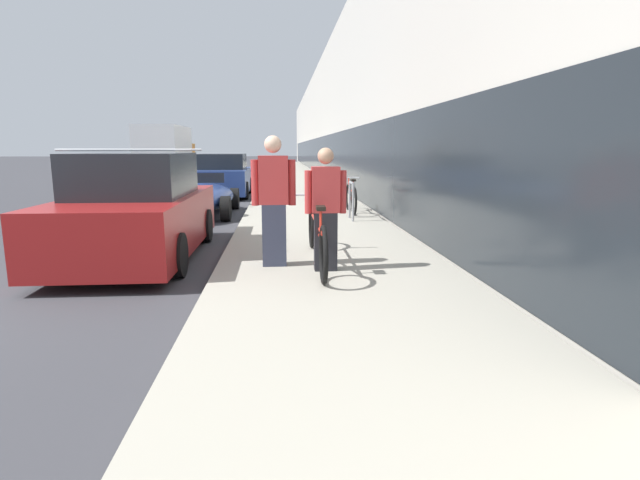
{
  "coord_description": "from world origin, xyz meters",
  "views": [
    {
      "loc": [
        4.4,
        -5.25,
        1.69
      ],
      "look_at": [
        5.84,
        12.69,
        -1.61
      ],
      "focal_mm": 28.0,
      "sensor_mm": 36.0,
      "label": 1
    }
  ],
  "objects_px": {
    "parked_sedan_far": "(223,177)",
    "bike_rack_hoop": "(351,197)",
    "vintage_roadster_curbside": "(199,197)",
    "tandem_bicycle": "(317,236)",
    "moving_truck": "(166,152)",
    "person_bystander": "(274,201)",
    "person_rider": "(326,210)",
    "cruiser_bike_nearest": "(351,198)",
    "parked_sedan_curbside": "(138,211)"
  },
  "relations": [
    {
      "from": "bike_rack_hoop",
      "to": "vintage_roadster_curbside",
      "type": "xyz_separation_m",
      "value": [
        -3.67,
        2.04,
        -0.18
      ]
    },
    {
      "from": "vintage_roadster_curbside",
      "to": "parked_sedan_far",
      "type": "relative_size",
      "value": 1.03
    },
    {
      "from": "bike_rack_hoop",
      "to": "moving_truck",
      "type": "bearing_deg",
      "value": 112.79
    },
    {
      "from": "tandem_bicycle",
      "to": "bike_rack_hoop",
      "type": "distance_m",
      "value": 4.39
    },
    {
      "from": "bike_rack_hoop",
      "to": "moving_truck",
      "type": "relative_size",
      "value": 0.12
    },
    {
      "from": "tandem_bicycle",
      "to": "person_rider",
      "type": "xyz_separation_m",
      "value": [
        0.09,
        -0.38,
        0.42
      ]
    },
    {
      "from": "bike_rack_hoop",
      "to": "moving_truck",
      "type": "height_order",
      "value": "moving_truck"
    },
    {
      "from": "vintage_roadster_curbside",
      "to": "tandem_bicycle",
      "type": "bearing_deg",
      "value": -67.67
    },
    {
      "from": "parked_sedan_curbside",
      "to": "person_bystander",
      "type": "bearing_deg",
      "value": -29.68
    },
    {
      "from": "tandem_bicycle",
      "to": "person_bystander",
      "type": "relative_size",
      "value": 1.67
    },
    {
      "from": "tandem_bicycle",
      "to": "parked_sedan_curbside",
      "type": "height_order",
      "value": "parked_sedan_curbside"
    },
    {
      "from": "cruiser_bike_nearest",
      "to": "vintage_roadster_curbside",
      "type": "relative_size",
      "value": 0.41
    },
    {
      "from": "vintage_roadster_curbside",
      "to": "bike_rack_hoop",
      "type": "bearing_deg",
      "value": -29.03
    },
    {
      "from": "tandem_bicycle",
      "to": "person_rider",
      "type": "relative_size",
      "value": 1.83
    },
    {
      "from": "bike_rack_hoop",
      "to": "cruiser_bike_nearest",
      "type": "xyz_separation_m",
      "value": [
        0.17,
        1.25,
        -0.15
      ]
    },
    {
      "from": "bike_rack_hoop",
      "to": "moving_truck",
      "type": "distance_m",
      "value": 21.39
    },
    {
      "from": "person_rider",
      "to": "parked_sedan_far",
      "type": "xyz_separation_m",
      "value": [
        -2.6,
        11.81,
        -0.22
      ]
    },
    {
      "from": "bike_rack_hoop",
      "to": "person_rider",
      "type": "bearing_deg",
      "value": -102.19
    },
    {
      "from": "tandem_bicycle",
      "to": "bike_rack_hoop",
      "type": "xyz_separation_m",
      "value": [
        1.09,
        4.25,
        0.14
      ]
    },
    {
      "from": "person_bystander",
      "to": "bike_rack_hoop",
      "type": "relative_size",
      "value": 2.05
    },
    {
      "from": "person_bystander",
      "to": "cruiser_bike_nearest",
      "type": "bearing_deg",
      "value": 71.7
    },
    {
      "from": "parked_sedan_far",
      "to": "cruiser_bike_nearest",
      "type": "bearing_deg",
      "value": -57.54
    },
    {
      "from": "vintage_roadster_curbside",
      "to": "parked_sedan_far",
      "type": "distance_m",
      "value": 5.15
    },
    {
      "from": "person_bystander",
      "to": "tandem_bicycle",
      "type": "bearing_deg",
      "value": 5.6
    },
    {
      "from": "tandem_bicycle",
      "to": "moving_truck",
      "type": "bearing_deg",
      "value": 106.71
    },
    {
      "from": "parked_sedan_far",
      "to": "bike_rack_hoop",
      "type": "bearing_deg",
      "value": -63.36
    },
    {
      "from": "parked_sedan_curbside",
      "to": "parked_sedan_far",
      "type": "xyz_separation_m",
      "value": [
        0.19,
        10.28,
        -0.04
      ]
    },
    {
      "from": "person_rider",
      "to": "moving_truck",
      "type": "distance_m",
      "value": 25.4
    },
    {
      "from": "person_rider",
      "to": "bike_rack_hoop",
      "type": "relative_size",
      "value": 1.87
    },
    {
      "from": "vintage_roadster_curbside",
      "to": "moving_truck",
      "type": "distance_m",
      "value": 18.29
    },
    {
      "from": "person_bystander",
      "to": "vintage_roadster_curbside",
      "type": "xyz_separation_m",
      "value": [
        -2.0,
        6.34,
        -0.54
      ]
    },
    {
      "from": "cruiser_bike_nearest",
      "to": "parked_sedan_far",
      "type": "distance_m",
      "value": 7.03
    },
    {
      "from": "bike_rack_hoop",
      "to": "parked_sedan_far",
      "type": "xyz_separation_m",
      "value": [
        -3.6,
        7.18,
        0.06
      ]
    },
    {
      "from": "bike_rack_hoop",
      "to": "parked_sedan_curbside",
      "type": "distance_m",
      "value": 4.89
    },
    {
      "from": "vintage_roadster_curbside",
      "to": "person_bystander",
      "type": "bearing_deg",
      "value": -72.47
    },
    {
      "from": "person_rider",
      "to": "person_bystander",
      "type": "bearing_deg",
      "value": 154.1
    },
    {
      "from": "tandem_bicycle",
      "to": "parked_sedan_curbside",
      "type": "relative_size",
      "value": 0.67
    },
    {
      "from": "person_bystander",
      "to": "bike_rack_hoop",
      "type": "distance_m",
      "value": 4.63
    },
    {
      "from": "tandem_bicycle",
      "to": "bike_rack_hoop",
      "type": "relative_size",
      "value": 3.42
    },
    {
      "from": "person_bystander",
      "to": "bike_rack_hoop",
      "type": "xyz_separation_m",
      "value": [
        1.67,
        4.3,
        -0.36
      ]
    },
    {
      "from": "vintage_roadster_curbside",
      "to": "parked_sedan_far",
      "type": "bearing_deg",
      "value": 89.26
    },
    {
      "from": "cruiser_bike_nearest",
      "to": "parked_sedan_curbside",
      "type": "bearing_deg",
      "value": -132.33
    },
    {
      "from": "person_rider",
      "to": "parked_sedan_curbside",
      "type": "distance_m",
      "value": 3.19
    },
    {
      "from": "person_rider",
      "to": "moving_truck",
      "type": "relative_size",
      "value": 0.23
    },
    {
      "from": "cruiser_bike_nearest",
      "to": "moving_truck",
      "type": "height_order",
      "value": "moving_truck"
    },
    {
      "from": "person_rider",
      "to": "person_bystander",
      "type": "relative_size",
      "value": 0.91
    },
    {
      "from": "person_rider",
      "to": "tandem_bicycle",
      "type": "bearing_deg",
      "value": 102.99
    },
    {
      "from": "cruiser_bike_nearest",
      "to": "parked_sedan_far",
      "type": "xyz_separation_m",
      "value": [
        -3.77,
        5.93,
        0.21
      ]
    },
    {
      "from": "parked_sedan_far",
      "to": "moving_truck",
      "type": "height_order",
      "value": "moving_truck"
    },
    {
      "from": "person_bystander",
      "to": "parked_sedan_far",
      "type": "xyz_separation_m",
      "value": [
        -1.94,
        11.49,
        -0.3
      ]
    }
  ]
}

